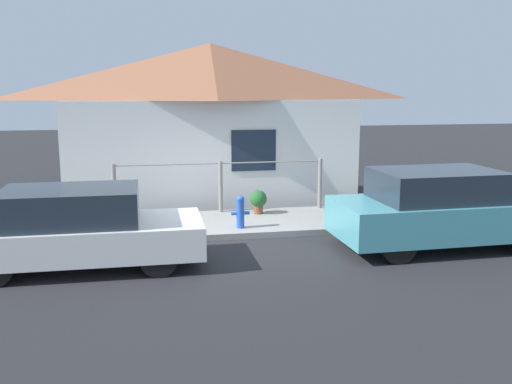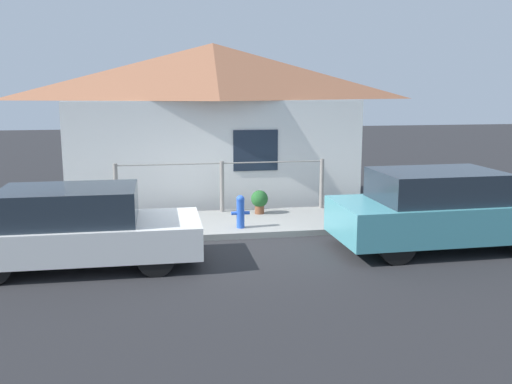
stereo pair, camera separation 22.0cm
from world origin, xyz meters
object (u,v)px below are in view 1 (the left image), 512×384
potted_plant_near_hydrant (258,200)px  car_left (79,229)px  fire_hydrant (240,211)px  car_right (441,209)px

potted_plant_near_hydrant → car_left: bearing=-141.4°
car_left → potted_plant_near_hydrant: bearing=38.9°
fire_hydrant → potted_plant_near_hydrant: (0.62, 1.23, -0.04)m
car_left → potted_plant_near_hydrant: car_left is taller
car_left → fire_hydrant: bearing=29.2°
car_right → fire_hydrant: car_right is taller
car_right → potted_plant_near_hydrant: bearing=134.0°
car_left → fire_hydrant: (3.02, 1.68, -0.19)m
fire_hydrant → potted_plant_near_hydrant: size_ratio=1.27×
car_right → fire_hydrant: (-3.56, 1.68, -0.26)m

